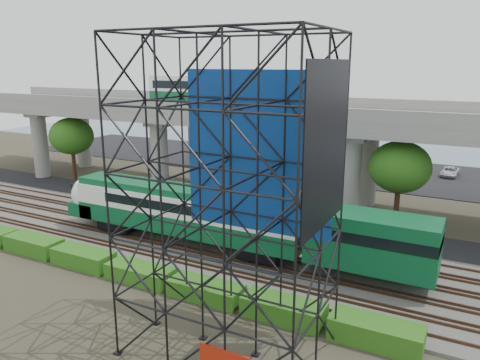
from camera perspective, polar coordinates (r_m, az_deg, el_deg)
The scene contains 13 objects.
ground at distance 35.32m, azimuth -8.82°, elevation -8.94°, with size 140.00×140.00×0.00m, color #474233.
ballast_bed at distance 36.78m, azimuth -6.96°, elevation -7.75°, with size 90.00×12.00×0.20m, color slate.
service_road at distance 43.61m, azimuth -0.62°, elevation -4.18°, with size 90.00×5.00×0.08m, color black.
parking_lot at distance 64.55m, azimuth 9.32°, elevation 1.69°, with size 90.00×18.00×0.08m, color black.
harbor_water at distance 85.37m, azimuth 14.06°, elevation 4.45°, with size 140.00×40.00×0.03m, color #476874.
rail_tracks at distance 36.71m, azimuth -6.97°, elevation -7.49°, with size 90.00×9.52×0.16m.
commuter_train at distance 34.60m, azimuth -3.87°, elevation -4.19°, with size 29.30×3.06×4.30m.
overpass at distance 46.85m, azimuth 2.04°, elevation 7.35°, with size 80.00×12.00×12.40m.
scaffold_tower at distance 21.50m, azimuth -1.45°, elevation -2.82°, with size 9.36×6.36×15.00m.
hedge_strip at distance 31.46m, azimuth -12.07°, elevation -10.98°, with size 34.60×1.80×1.20m.
trees at distance 49.30m, azimuth -2.29°, elevation 4.58°, with size 40.94×16.94×7.69m.
suv at distance 44.69m, azimuth -4.91°, elevation -2.77°, with size 2.36×5.12×1.42m, color black.
parked_cars at distance 63.91m, azimuth 9.00°, elevation 2.16°, with size 34.96×9.38×1.31m.
Camera 1 is at (19.65, -25.94, 13.74)m, focal length 35.00 mm.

